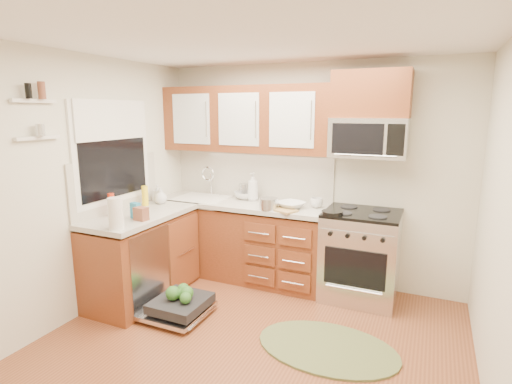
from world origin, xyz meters
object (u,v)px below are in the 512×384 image
at_px(cutting_board, 283,210).
at_px(bowl_a, 291,205).
at_px(sink, 202,208).
at_px(skillet, 332,213).
at_px(dishwasher, 177,307).
at_px(range, 360,255).
at_px(bowl_b, 246,195).
at_px(microwave, 369,138).
at_px(stock_pot, 269,204).
at_px(paper_towel_roll, 116,214).
at_px(upper_cabinets, 245,119).
at_px(rug, 327,348).
at_px(cup, 317,203).

height_order(cutting_board, bowl_a, bowl_a).
xyz_separation_m(sink, skillet, (1.67, -0.24, 0.17)).
bearing_deg(dishwasher, range, 36.27).
distance_m(sink, bowl_b, 0.57).
bearing_deg(bowl_b, microwave, -2.02).
xyz_separation_m(stock_pot, cutting_board, (0.17, 0.00, -0.05)).
relative_size(range, skillet, 4.49).
bearing_deg(paper_towel_roll, bowl_b, 72.51).
bearing_deg(upper_cabinets, dishwasher, -96.04).
bearing_deg(stock_pot, sink, 168.31).
bearing_deg(rug, cup, 111.04).
distance_m(rug, cup, 1.57).
relative_size(microwave, bowl_b, 2.75).
relative_size(range, cutting_board, 3.36).
distance_m(dishwasher, cup, 1.81).
bearing_deg(microwave, range, -90.00).
bearing_deg(skillet, range, 43.91).
xyz_separation_m(range, cutting_board, (-0.79, -0.21, 0.46)).
bearing_deg(stock_pot, microwave, 18.91).
distance_m(upper_cabinets, cutting_board, 1.18).
bearing_deg(paper_towel_roll, microwave, 39.13).
height_order(stock_pot, cup, stock_pot).
distance_m(upper_cabinets, cup, 1.27).
distance_m(microwave, paper_towel_roll, 2.57).
relative_size(range, rug, 0.79).
height_order(skillet, stock_pot, stock_pot).
bearing_deg(skillet, stock_pot, 176.75).
bearing_deg(bowl_a, upper_cabinets, 162.31).
bearing_deg(dishwasher, cup, 49.64).
distance_m(paper_towel_roll, cup, 2.09).
bearing_deg(paper_towel_roll, bowl_a, 49.92).
xyz_separation_m(upper_cabinets, paper_towel_roll, (-0.52, -1.59, -0.81)).
height_order(range, sink, range).
bearing_deg(stock_pot, cup, 32.70).
height_order(microwave, paper_towel_roll, microwave).
xyz_separation_m(sink, dishwasher, (0.39, -1.12, -0.70)).
relative_size(upper_cabinets, cup, 15.00).
height_order(rug, bowl_a, bowl_a).
distance_m(bowl_a, cup, 0.29).
bearing_deg(paper_towel_roll, skillet, 35.70).
relative_size(paper_towel_roll, cup, 2.12).
bearing_deg(rug, skillet, 103.07).
bearing_deg(cup, bowl_b, 174.32).
xyz_separation_m(rug, cutting_board, (-0.72, 0.86, 0.93)).
xyz_separation_m(range, paper_towel_roll, (-1.93, -1.45, 0.59)).
relative_size(microwave, cup, 5.56).
height_order(microwave, skillet, microwave).
height_order(stock_pot, bowl_a, stock_pot).
distance_m(rug, paper_towel_roll, 2.17).
xyz_separation_m(upper_cabinets, bowl_a, (0.64, -0.21, -0.91)).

